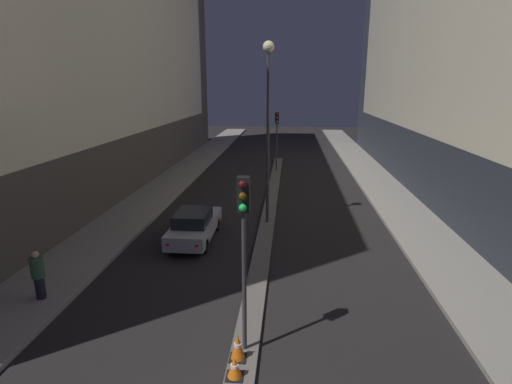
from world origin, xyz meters
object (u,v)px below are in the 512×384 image
street_lamp (268,101)px  traffic_cone_far (238,347)px  traffic_light_near (244,227)px  traffic_light_mid (277,129)px  pedestrian_on_left_sidewalk (38,274)px  car_left_lane (194,225)px  traffic_cone_near (234,367)px

street_lamp → traffic_cone_far: (-0.14, -11.07, -5.95)m
traffic_light_near → traffic_cone_far: (-0.14, -0.42, -3.22)m
traffic_light_mid → pedestrian_on_left_sidewalk: bearing=-108.5°
traffic_light_near → car_left_lane: (-3.32, 8.06, -2.94)m
traffic_light_near → street_lamp: size_ratio=0.54×
traffic_cone_near → traffic_light_mid: bearing=89.7°
street_lamp → traffic_light_near: bearing=-90.0°
traffic_light_mid → car_left_lane: (-3.32, -15.70, -2.94)m
traffic_light_mid → street_lamp: street_lamp is taller
traffic_light_mid → traffic_cone_far: size_ratio=6.66×
street_lamp → pedestrian_on_left_sidewalk: (-7.25, -8.58, -5.40)m
street_lamp → pedestrian_on_left_sidewalk: street_lamp is taller
traffic_light_near → traffic_cone_far: 3.25m
traffic_cone_near → traffic_cone_far: traffic_cone_far is taller
traffic_light_near → pedestrian_on_left_sidewalk: size_ratio=2.85×
traffic_light_near → street_lamp: 11.00m
traffic_light_mid → street_lamp: 13.39m
street_lamp → traffic_cone_far: size_ratio=12.40×
traffic_light_near → traffic_cone_far: size_ratio=6.66×
traffic_cone_near → pedestrian_on_left_sidewalk: (-7.12, 3.19, 0.64)m
traffic_cone_near → traffic_cone_far: size_ratio=0.78×
traffic_light_near → traffic_cone_far: traffic_light_near is taller
street_lamp → traffic_cone_near: bearing=-90.6°
traffic_light_mid → car_left_lane: size_ratio=1.06×
traffic_cone_far → car_left_lane: (-3.19, 8.48, 0.28)m
traffic_cone_far → street_lamp: bearing=89.3°
traffic_light_near → traffic_light_mid: 23.76m
traffic_cone_far → traffic_cone_near: bearing=-89.2°
street_lamp → traffic_cone_near: street_lamp is taller
traffic_light_near → traffic_light_mid: bearing=90.0°
traffic_light_mid → traffic_cone_near: 25.10m
car_left_lane → pedestrian_on_left_sidewalk: (-3.93, -5.99, 0.28)m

